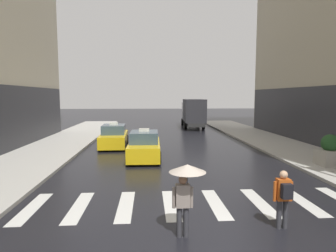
{
  "coord_description": "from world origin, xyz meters",
  "views": [
    {
      "loc": [
        -1.51,
        -6.46,
        3.68
      ],
      "look_at": [
        -0.54,
        8.0,
        2.18
      ],
      "focal_mm": 30.79,
      "sensor_mm": 36.0,
      "label": 1
    }
  ],
  "objects_px": {
    "taxi_second": "(114,137)",
    "planter_near_corner": "(330,151)",
    "box_truck": "(193,112)",
    "pedestrian_with_backpack": "(283,195)",
    "pedestrian_with_umbrella": "(186,181)",
    "taxi_lead": "(144,146)"
  },
  "relations": [
    {
      "from": "box_truck",
      "to": "taxi_second",
      "type": "bearing_deg",
      "value": -122.55
    },
    {
      "from": "planter_near_corner",
      "to": "taxi_lead",
      "type": "bearing_deg",
      "value": 162.59
    },
    {
      "from": "taxi_second",
      "to": "planter_near_corner",
      "type": "bearing_deg",
      "value": -31.22
    },
    {
      "from": "planter_near_corner",
      "to": "pedestrian_with_umbrella",
      "type": "bearing_deg",
      "value": -140.94
    },
    {
      "from": "box_truck",
      "to": "planter_near_corner",
      "type": "relative_size",
      "value": 4.76
    },
    {
      "from": "taxi_lead",
      "to": "pedestrian_with_backpack",
      "type": "xyz_separation_m",
      "value": [
        3.96,
        -9.46,
        0.25
      ]
    },
    {
      "from": "box_truck",
      "to": "planter_near_corner",
      "type": "height_order",
      "value": "box_truck"
    },
    {
      "from": "taxi_lead",
      "to": "pedestrian_with_backpack",
      "type": "bearing_deg",
      "value": -67.27
    },
    {
      "from": "pedestrian_with_umbrella",
      "to": "pedestrian_with_backpack",
      "type": "bearing_deg",
      "value": 5.52
    },
    {
      "from": "taxi_lead",
      "to": "pedestrian_with_backpack",
      "type": "relative_size",
      "value": 2.77
    },
    {
      "from": "taxi_lead",
      "to": "planter_near_corner",
      "type": "bearing_deg",
      "value": -17.41
    },
    {
      "from": "box_truck",
      "to": "pedestrian_with_umbrella",
      "type": "height_order",
      "value": "box_truck"
    },
    {
      "from": "box_truck",
      "to": "planter_near_corner",
      "type": "bearing_deg",
      "value": -77.89
    },
    {
      "from": "taxi_second",
      "to": "planter_near_corner",
      "type": "relative_size",
      "value": 2.86
    },
    {
      "from": "taxi_second",
      "to": "box_truck",
      "type": "bearing_deg",
      "value": 57.45
    },
    {
      "from": "taxi_lead",
      "to": "taxi_second",
      "type": "height_order",
      "value": "same"
    },
    {
      "from": "taxi_second",
      "to": "pedestrian_with_backpack",
      "type": "height_order",
      "value": "taxi_second"
    },
    {
      "from": "box_truck",
      "to": "pedestrian_with_umbrella",
      "type": "relative_size",
      "value": 3.93
    },
    {
      "from": "taxi_lead",
      "to": "pedestrian_with_umbrella",
      "type": "bearing_deg",
      "value": -82.87
    },
    {
      "from": "taxi_second",
      "to": "pedestrian_with_umbrella",
      "type": "distance_m",
      "value": 14.35
    },
    {
      "from": "taxi_second",
      "to": "box_truck",
      "type": "relative_size",
      "value": 0.6
    },
    {
      "from": "pedestrian_with_backpack",
      "to": "planter_near_corner",
      "type": "height_order",
      "value": "planter_near_corner"
    }
  ]
}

